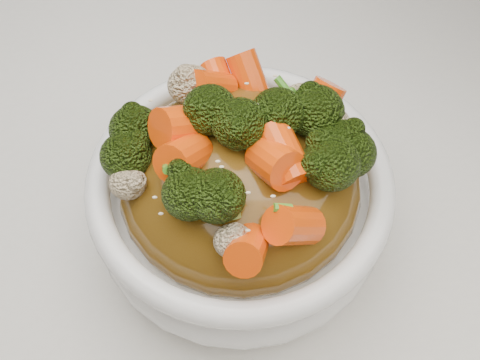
{
  "coord_description": "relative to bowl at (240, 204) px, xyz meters",
  "views": [
    {
      "loc": [
        -0.04,
        -0.19,
        1.2
      ],
      "look_at": [
        -0.03,
        0.06,
        0.83
      ],
      "focal_mm": 42.0,
      "sensor_mm": 36.0,
      "label": 1
    }
  ],
  "objects": [
    {
      "name": "sesame_seeds",
      "position": [
        0.0,
        0.0,
        0.1
      ],
      "size": [
        0.22,
        0.22,
        0.01
      ],
      "primitive_type": null,
      "rotation": [
        0.0,
        0.0,
        -0.32
      ],
      "color": "beige",
      "rests_on": "sauce_base"
    },
    {
      "name": "sauce_base",
      "position": [
        0.0,
        0.0,
        0.03
      ],
      "size": [
        0.24,
        0.24,
        0.1
      ],
      "primitive_type": "ellipsoid",
      "rotation": [
        0.0,
        0.0,
        -0.32
      ],
      "color": "#5F3E10",
      "rests_on": "bowl"
    },
    {
      "name": "broccoli",
      "position": [
        0.0,
        0.0,
        0.1
      ],
      "size": [
        0.24,
        0.24,
        0.05
      ],
      "primitive_type": null,
      "rotation": [
        0.0,
        0.0,
        -0.32
      ],
      "color": "black",
      "rests_on": "sauce_base"
    },
    {
      "name": "cauliflower",
      "position": [
        0.0,
        0.0,
        0.1
      ],
      "size": [
        0.24,
        0.24,
        0.04
      ],
      "primitive_type": null,
      "rotation": [
        0.0,
        0.0,
        -0.32
      ],
      "color": "beige",
      "rests_on": "sauce_base"
    },
    {
      "name": "bowl",
      "position": [
        0.0,
        0.0,
        0.0
      ],
      "size": [
        0.3,
        0.3,
        0.09
      ],
      "primitive_type": null,
      "rotation": [
        0.0,
        0.0,
        -0.32
      ],
      "color": "white",
      "rests_on": "tablecloth"
    },
    {
      "name": "carrots",
      "position": [
        0.0,
        0.0,
        0.1
      ],
      "size": [
        0.24,
        0.24,
        0.06
      ],
      "primitive_type": null,
      "rotation": [
        0.0,
        0.0,
        -0.32
      ],
      "color": "#FF4D08",
      "rests_on": "sauce_base"
    },
    {
      "name": "scallions",
      "position": [
        0.0,
        0.0,
        0.1
      ],
      "size": [
        0.18,
        0.18,
        0.02
      ],
      "primitive_type": null,
      "rotation": [
        0.0,
        0.0,
        -0.32
      ],
      "color": "#428C20",
      "rests_on": "sauce_base"
    },
    {
      "name": "tablecloth",
      "position": [
        0.03,
        -0.06,
        -0.07
      ],
      "size": [
        1.2,
        0.8,
        0.04
      ],
      "primitive_type": "cube",
      "color": "white",
      "rests_on": "dining_table"
    }
  ]
}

